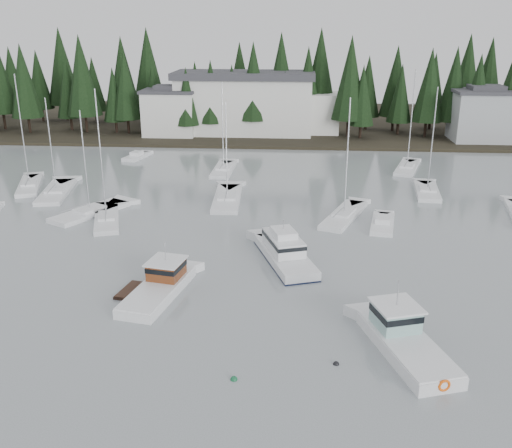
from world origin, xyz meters
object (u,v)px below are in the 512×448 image
(house_west, at_px, (170,111))
(sailboat_13, at_px, (90,214))
(sailboat_2, at_px, (227,200))
(sailboat_12, at_px, (57,193))
(runabout_3, at_px, (137,157))
(lobster_boat_brown, at_px, (159,287))
(harbor_inn, at_px, (256,103))
(sailboat_0, at_px, (224,171))
(sailboat_7, at_px, (30,187))
(runabout_1, at_px, (383,225))
(sailboat_1, at_px, (407,169))
(cabin_cruiser_center, at_px, (284,253))
(house_east_a, at_px, (483,114))
(sailboat_6, at_px, (107,220))
(sailboat_5, at_px, (427,193))
(lobster_boat_teal, at_px, (404,341))
(sailboat_10, at_px, (344,217))

(house_west, bearing_deg, sailboat_13, -89.20)
(sailboat_2, distance_m, sailboat_12, 21.04)
(runabout_3, bearing_deg, sailboat_13, -162.65)
(lobster_boat_brown, distance_m, sailboat_12, 31.73)
(harbor_inn, xyz_separation_m, sailboat_0, (-2.45, -27.36, -5.71))
(sailboat_7, distance_m, runabout_1, 43.92)
(harbor_inn, relative_size, runabout_1, 4.36)
(sailboat_1, bearing_deg, sailboat_2, 142.39)
(cabin_cruiser_center, bearing_deg, lobster_boat_brown, 108.30)
(lobster_boat_brown, bearing_deg, runabout_3, 28.60)
(house_east_a, xyz_separation_m, harbor_inn, (-38.96, 4.34, 0.87))
(cabin_cruiser_center, distance_m, sailboat_0, 32.28)
(sailboat_0, height_order, sailboat_6, sailboat_6)
(lobster_boat_brown, relative_size, sailboat_13, 0.77)
(house_west, distance_m, runabout_3, 17.48)
(sailboat_5, bearing_deg, lobster_boat_brown, 144.88)
(sailboat_13, xyz_separation_m, runabout_1, (31.07, -1.51, 0.08))
(cabin_cruiser_center, bearing_deg, sailboat_5, -56.19)
(runabout_1, relative_size, runabout_3, 1.11)
(harbor_inn, bearing_deg, lobster_boat_brown, -92.18)
(harbor_inn, relative_size, sailboat_7, 2.04)
(sailboat_5, bearing_deg, sailboat_2, 108.09)
(cabin_cruiser_center, distance_m, lobster_boat_teal, 15.98)
(house_east_a, bearing_deg, cabin_cruiser_center, -120.74)
(house_west, height_order, house_east_a, house_east_a)
(runabout_1, bearing_deg, sailboat_10, 66.60)
(runabout_3, bearing_deg, sailboat_7, 164.69)
(sailboat_13, distance_m, runabout_1, 31.10)
(harbor_inn, relative_size, sailboat_12, 2.46)
(lobster_boat_teal, distance_m, runabout_1, 23.50)
(sailboat_5, distance_m, sailboat_6, 37.84)
(house_east_a, xyz_separation_m, sailboat_2, (-39.20, -36.69, -4.85))
(sailboat_7, xyz_separation_m, runabout_3, (9.03, 17.15, 0.05))
(cabin_cruiser_center, xyz_separation_m, lobster_boat_teal, (7.92, -13.88, -0.05))
(sailboat_7, xyz_separation_m, sailboat_12, (4.53, -2.52, -0.03))
(lobster_boat_teal, relative_size, sailboat_12, 0.77)
(sailboat_10, bearing_deg, sailboat_2, 89.21)
(house_west, distance_m, sailboat_13, 44.09)
(sailboat_12, xyz_separation_m, runabout_3, (4.50, 19.66, 0.08))
(sailboat_6, relative_size, runabout_1, 2.09)
(sailboat_6, distance_m, runabout_1, 28.53)
(house_east_a, distance_m, sailboat_5, 35.70)
(sailboat_5, bearing_deg, harbor_inn, 39.81)
(sailboat_0, height_order, sailboat_13, sailboat_0)
(sailboat_5, height_order, runabout_3, sailboat_5)
(sailboat_10, bearing_deg, sailboat_5, -26.14)
(lobster_boat_teal, bearing_deg, cabin_cruiser_center, 12.10)
(sailboat_12, xyz_separation_m, sailboat_13, (6.82, -7.38, 0.00))
(cabin_cruiser_center, height_order, lobster_boat_teal, lobster_boat_teal)
(harbor_inn, distance_m, cabin_cruiser_center, 58.87)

